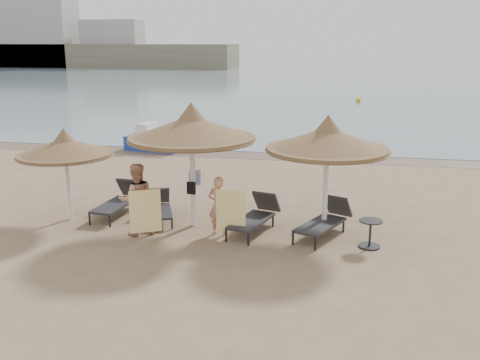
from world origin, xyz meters
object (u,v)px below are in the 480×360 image
object	(u,v)px
palapa_right	(328,140)
person_right	(219,201)
lounger_near_right	(256,215)
lounger_far_left	(119,200)
palapa_left	(65,147)
lounger_far_right	(325,219)
lounger_near_left	(160,207)
pedal_boat	(156,140)
palapa_center	(192,128)
person_left	(136,194)
side_table	(370,234)

from	to	relation	value
palapa_right	person_right	xyz separation A→B (m)	(-2.54, -0.60, -1.50)
palapa_right	lounger_near_right	world-z (taller)	palapa_right
palapa_right	lounger_far_left	size ratio (longest dim) A/B	1.49
palapa_left	lounger_far_right	size ratio (longest dim) A/B	1.21
lounger_far_left	lounger_near_right	bearing A→B (deg)	-3.40
lounger_far_right	person_right	size ratio (longest dim) A/B	1.19
palapa_left	lounger_far_left	xyz separation A→B (m)	(1.11, 0.68, -1.58)
lounger_near_left	person_right	size ratio (longest dim) A/B	1.01
palapa_right	pedal_boat	world-z (taller)	palapa_right
palapa_right	lounger_near_left	world-z (taller)	palapa_right
lounger_far_right	pedal_boat	distance (m)	12.12
lounger_near_left	lounger_far_right	xyz separation A→B (m)	(4.40, -0.39, 0.06)
palapa_center	lounger_far_left	bearing A→B (deg)	166.38
pedal_boat	palapa_left	bearing A→B (deg)	-72.07
lounger_near_right	pedal_boat	distance (m)	11.10
person_left	lounger_far_left	bearing A→B (deg)	-82.99
palapa_left	lounger_far_right	bearing A→B (deg)	0.84
side_table	person_left	world-z (taller)	person_left
palapa_left	palapa_right	world-z (taller)	palapa_right
palapa_left	palapa_right	size ratio (longest dim) A/B	0.83
lounger_far_left	side_table	size ratio (longest dim) A/B	3.08
palapa_right	side_table	distance (m)	2.44
lounger_near_right	side_table	bearing A→B (deg)	2.81
person_right	person_left	bearing A→B (deg)	13.63
palapa_left	lounger_far_right	world-z (taller)	palapa_left
lounger_near_left	palapa_right	bearing A→B (deg)	-25.30
palapa_left	palapa_center	size ratio (longest dim) A/B	0.77
palapa_center	pedal_boat	world-z (taller)	palapa_center
palapa_right	pedal_boat	size ratio (longest dim) A/B	1.10
palapa_center	pedal_boat	xyz separation A→B (m)	(-4.35, 9.31, -2.12)
lounger_far_right	pedal_boat	xyz separation A→B (m)	(-7.72, 9.34, 0.03)
palapa_left	person_right	distance (m)	4.36
person_left	person_right	size ratio (longest dim) A/B	1.21
person_right	pedal_boat	bearing A→B (deg)	-58.86
palapa_left	side_table	bearing A→B (deg)	-3.89
palapa_center	pedal_boat	bearing A→B (deg)	115.05
lounger_near_right	side_table	distance (m)	2.85
palapa_right	lounger_near_left	bearing A→B (deg)	176.28
lounger_far_left	pedal_boat	size ratio (longest dim) A/B	0.74
lounger_far_left	palapa_right	bearing A→B (deg)	0.32
palapa_left	lounger_far_left	world-z (taller)	palapa_left
palapa_left	side_table	xyz separation A→B (m)	(7.83, -0.53, -1.66)
lounger_far_left	side_table	world-z (taller)	lounger_far_left
lounger_far_right	person_left	distance (m)	4.68
person_right	palapa_right	bearing A→B (deg)	-163.21
palapa_left	lounger_near_left	world-z (taller)	palapa_left
lounger_far_right	person_left	bearing A→B (deg)	-144.58
palapa_left	lounger_far_left	distance (m)	2.05
side_table	person_left	distance (m)	5.66
palapa_center	lounger_near_right	xyz separation A→B (m)	(1.64, -0.03, -2.15)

